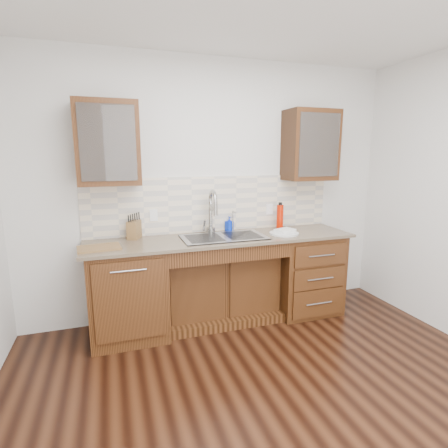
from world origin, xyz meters
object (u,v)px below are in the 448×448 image
object	(u,v)px
plate	(284,233)
cutting_board	(99,248)
knife_block	(134,230)
soap_bottle	(229,224)
water_bottle	(280,217)

from	to	relation	value
plate	cutting_board	distance (m)	1.83
knife_block	cutting_board	xyz separation A→B (m)	(-0.33, -0.29, -0.08)
soap_bottle	knife_block	world-z (taller)	knife_block
water_bottle	plate	bearing A→B (deg)	-106.50
water_bottle	plate	xyz separation A→B (m)	(-0.07, -0.24, -0.13)
water_bottle	knife_block	bearing A→B (deg)	178.32
soap_bottle	water_bottle	size ratio (longest dim) A/B	0.58
water_bottle	cutting_board	world-z (taller)	water_bottle
water_bottle	cutting_board	xyz separation A→B (m)	(-1.90, -0.25, -0.13)
plate	knife_block	bearing A→B (deg)	169.17
water_bottle	soap_bottle	bearing A→B (deg)	171.00
soap_bottle	cutting_board	world-z (taller)	soap_bottle
soap_bottle	cutting_board	size ratio (longest dim) A/B	0.43
knife_block	cutting_board	world-z (taller)	knife_block
knife_block	cutting_board	size ratio (longest dim) A/B	0.49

